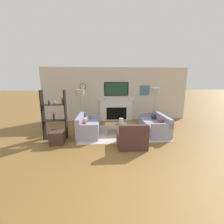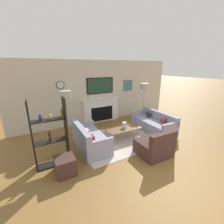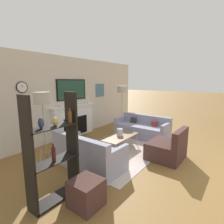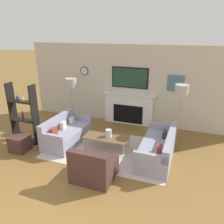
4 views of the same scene
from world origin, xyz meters
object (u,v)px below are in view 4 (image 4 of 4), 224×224
Objects in this scene: hurricane_candle at (109,133)px; ottoman at (20,143)px; floor_lamp_left at (71,83)px; floor_lamp_right at (182,90)px; shelf_unit at (24,114)px; couch_left at (66,133)px; armchair at (93,168)px; coffee_table at (107,137)px; couch_right at (158,149)px.

hurricane_candle is 2.43m from ottoman.
floor_lamp_left is 2.39m from ottoman.
shelf_unit reaches higher than floor_lamp_right.
couch_left is 1.34m from hurricane_candle.
armchair is 0.53× the size of floor_lamp_left.
hurricane_candle is 0.11× the size of floor_lamp_right.
ottoman is (-2.40, 0.44, -0.05)m from armchair.
couch_left reaches higher than coffee_table.
armchair is at bearing -133.07° from couch_right.
hurricane_candle is 2.30m from floor_lamp_right.
shelf_unit is at bearing -171.36° from hurricane_candle.
ottoman is (0.19, -0.51, -0.63)m from shelf_unit.
couch_right is 4.09× the size of ottoman.
hurricane_candle is 2.24m from floor_lamp_left.
shelf_unit is at bearing 159.66° from armchair.
armchair is 3.15m from floor_lamp_right.
couch_right is 1.05× the size of shelf_unit.
shelf_unit is (-4.17, -1.42, -0.72)m from floor_lamp_right.
shelf_unit reaches higher than armchair.
hurricane_candle is at bearing 1.14° from couch_left.
floor_lamp_left is at bearing 146.92° from coffee_table.
floor_lamp_left reaches higher than ottoman.
couch_left is at bearing -160.50° from floor_lamp_right.
ottoman is (-2.20, -0.87, -0.15)m from coffee_table.
coffee_table is 0.72× the size of floor_lamp_left.
floor_lamp_right reaches higher than hurricane_candle.
couch_right reaches higher than ottoman.
shelf_unit is at bearing -162.90° from couch_left.
ottoman is at bearing -154.05° from floor_lamp_right.
floor_lamp_right is (0.37, 1.08, 1.30)m from couch_right.
couch_left is at bearing -71.36° from floor_lamp_left.
ottoman is at bearing -158.35° from coffee_table.
floor_lamp_right is at bearing 18.86° from shelf_unit.
armchair is at bearing -123.67° from floor_lamp_right.
floor_lamp_right is at bearing 56.33° from armchair.
shelf_unit is (-3.80, -0.34, 0.58)m from couch_right.
floor_lamp_right is 4.47m from shelf_unit.
couch_right is 3.86m from shelf_unit.
armchair is (-1.22, -1.30, -0.01)m from couch_right.
armchair reaches higher than couch_right.
floor_lamp_right is at bearing 31.35° from hurricane_candle.
hurricane_candle is at bearing -148.65° from floor_lamp_right.
couch_left is 1.27m from coffee_table.
shelf_unit is (-2.58, 0.96, 0.59)m from armchair.
hurricane_candle is 0.44× the size of ottoman.
hurricane_candle is at bearing 21.43° from ottoman.
shelf_unit is at bearing 110.00° from ottoman.
couch_right is (2.68, -0.00, -0.01)m from couch_left.
coffee_table is at bearing 0.71° from couch_left.
floor_lamp_left is at bearing 62.09° from shelf_unit.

